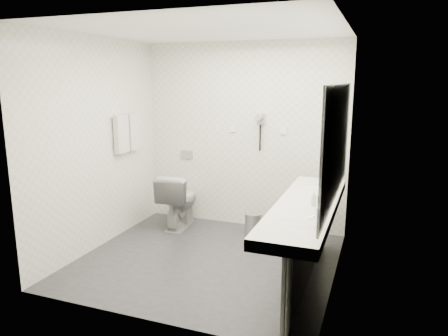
% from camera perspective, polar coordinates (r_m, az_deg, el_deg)
% --- Properties ---
extents(floor, '(2.80, 2.80, 0.00)m').
position_cam_1_polar(floor, '(4.89, -2.32, -12.35)').
color(floor, '#2E2D34').
rests_on(floor, ground).
extents(ceiling, '(2.80, 2.80, 0.00)m').
position_cam_1_polar(ceiling, '(4.48, -2.60, 18.22)').
color(ceiling, white).
rests_on(ceiling, wall_back).
extents(wall_back, '(2.80, 0.00, 2.80)m').
position_cam_1_polar(wall_back, '(5.72, 2.64, 4.31)').
color(wall_back, white).
rests_on(wall_back, floor).
extents(wall_front, '(2.80, 0.00, 2.80)m').
position_cam_1_polar(wall_front, '(3.38, -11.06, -1.28)').
color(wall_front, white).
rests_on(wall_front, floor).
extents(wall_left, '(0.00, 2.60, 2.60)m').
position_cam_1_polar(wall_left, '(5.22, -16.78, 3.07)').
color(wall_left, white).
rests_on(wall_left, floor).
extents(wall_right, '(0.00, 2.60, 2.60)m').
position_cam_1_polar(wall_right, '(4.18, 15.51, 1.04)').
color(wall_right, white).
rests_on(wall_right, floor).
extents(vanity_counter, '(0.55, 2.20, 0.10)m').
position_cam_1_polar(vanity_counter, '(4.13, 11.09, -5.33)').
color(vanity_counter, white).
rests_on(vanity_counter, floor).
extents(vanity_panel, '(0.03, 2.15, 0.75)m').
position_cam_1_polar(vanity_panel, '(4.27, 11.19, -10.81)').
color(vanity_panel, gray).
rests_on(vanity_panel, floor).
extents(vanity_post_near, '(0.06, 0.06, 0.75)m').
position_cam_1_polar(vanity_post_near, '(3.34, 8.62, -17.51)').
color(vanity_post_near, silver).
rests_on(vanity_post_near, floor).
extents(vanity_post_far, '(0.06, 0.06, 0.75)m').
position_cam_1_polar(vanity_post_far, '(5.23, 13.42, -6.60)').
color(vanity_post_far, silver).
rests_on(vanity_post_far, floor).
extents(mirror, '(0.02, 2.20, 1.05)m').
position_cam_1_polar(mirror, '(3.96, 15.18, 3.38)').
color(mirror, '#B2BCC6').
rests_on(mirror, wall_right).
extents(basin_near, '(0.40, 0.31, 0.05)m').
position_cam_1_polar(basin_near, '(3.51, 9.31, -7.79)').
color(basin_near, white).
rests_on(basin_near, vanity_counter).
extents(basin_far, '(0.40, 0.31, 0.05)m').
position_cam_1_polar(basin_far, '(4.74, 12.42, -2.70)').
color(basin_far, white).
rests_on(basin_far, vanity_counter).
extents(faucet_near, '(0.04, 0.04, 0.15)m').
position_cam_1_polar(faucet_near, '(3.45, 12.56, -6.68)').
color(faucet_near, silver).
rests_on(faucet_near, vanity_counter).
extents(faucet_far, '(0.04, 0.04, 0.15)m').
position_cam_1_polar(faucet_far, '(4.70, 14.83, -1.82)').
color(faucet_far, silver).
rests_on(faucet_far, vanity_counter).
extents(soap_bottle_a, '(0.07, 0.07, 0.11)m').
position_cam_1_polar(soap_bottle_a, '(4.13, 12.92, -3.93)').
color(soap_bottle_a, white).
rests_on(soap_bottle_a, vanity_counter).
extents(soap_bottle_c, '(0.07, 0.07, 0.13)m').
position_cam_1_polar(soap_bottle_c, '(4.02, 12.10, -4.12)').
color(soap_bottle_c, white).
rests_on(soap_bottle_c, vanity_counter).
extents(glass_left, '(0.07, 0.07, 0.12)m').
position_cam_1_polar(glass_left, '(4.29, 13.34, -3.21)').
color(glass_left, silver).
rests_on(glass_left, vanity_counter).
extents(glass_right, '(0.09, 0.09, 0.12)m').
position_cam_1_polar(glass_right, '(4.43, 13.95, -2.80)').
color(glass_right, silver).
rests_on(glass_right, vanity_counter).
extents(toilet, '(0.49, 0.78, 0.76)m').
position_cam_1_polar(toilet, '(5.83, -6.15, -4.35)').
color(toilet, white).
rests_on(toilet, floor).
extents(flush_plate, '(0.18, 0.02, 0.12)m').
position_cam_1_polar(flush_plate, '(6.07, -5.10, 1.85)').
color(flush_plate, '#B2B5BA').
rests_on(flush_plate, wall_back).
extents(pedal_bin, '(0.26, 0.26, 0.31)m').
position_cam_1_polar(pedal_bin, '(5.49, 4.01, -7.83)').
color(pedal_bin, '#B2B5BA').
rests_on(pedal_bin, floor).
extents(bin_lid, '(0.22, 0.22, 0.02)m').
position_cam_1_polar(bin_lid, '(5.44, 4.03, -6.22)').
color(bin_lid, '#B2B5BA').
rests_on(bin_lid, pedal_bin).
extents(towel_rail, '(0.02, 0.62, 0.02)m').
position_cam_1_polar(towel_rail, '(5.60, -13.15, 6.93)').
color(towel_rail, silver).
rests_on(towel_rail, wall_left).
extents(towel_near, '(0.07, 0.24, 0.48)m').
position_cam_1_polar(towel_near, '(5.50, -13.76, 4.51)').
color(towel_near, silver).
rests_on(towel_near, towel_rail).
extents(towel_far, '(0.07, 0.24, 0.48)m').
position_cam_1_polar(towel_far, '(5.73, -12.19, 4.87)').
color(towel_far, silver).
rests_on(towel_far, towel_rail).
extents(dryer_cradle, '(0.10, 0.04, 0.14)m').
position_cam_1_polar(dryer_cradle, '(5.60, 5.02, 6.68)').
color(dryer_cradle, '#939297').
rests_on(dryer_cradle, wall_back).
extents(dryer_barrel, '(0.08, 0.14, 0.08)m').
position_cam_1_polar(dryer_barrel, '(5.53, 4.83, 6.93)').
color(dryer_barrel, '#939297').
rests_on(dryer_barrel, dryer_cradle).
extents(dryer_cord, '(0.02, 0.02, 0.35)m').
position_cam_1_polar(dryer_cord, '(5.61, 4.93, 4.12)').
color(dryer_cord, black).
rests_on(dryer_cord, dryer_cradle).
extents(switch_plate_a, '(0.09, 0.02, 0.09)m').
position_cam_1_polar(switch_plate_a, '(5.75, 1.18, 5.36)').
color(switch_plate_a, white).
rests_on(switch_plate_a, wall_back).
extents(switch_plate_b, '(0.09, 0.02, 0.09)m').
position_cam_1_polar(switch_plate_b, '(5.56, 8.03, 5.01)').
color(switch_plate_b, white).
rests_on(switch_plate_b, wall_back).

